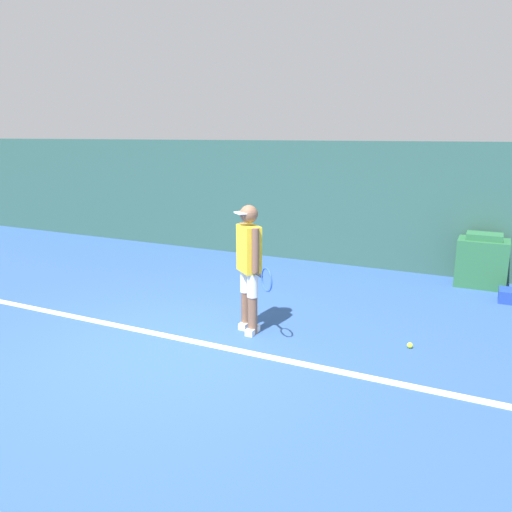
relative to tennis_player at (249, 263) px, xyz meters
The scene contains 6 objects.
ground_plane 1.44m from the tennis_player, 120.20° to the right, with size 24.00×24.00×0.00m, color #2D5193.
back_wall 3.81m from the tennis_player, 98.63° to the left, with size 24.00×0.10×2.30m.
court_baseline 1.21m from the tennis_player, 133.22° to the right, with size 21.60×0.10×0.01m.
tennis_player is the anchor object (origin of this frame).
tennis_ball 2.13m from the tennis_player, ahead, with size 0.07×0.07×0.07m.
covered_chair 4.26m from the tennis_player, 52.94° to the left, with size 0.77×0.56×0.87m.
Camera 1 is at (3.21, -4.32, 2.43)m, focal length 35.00 mm.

